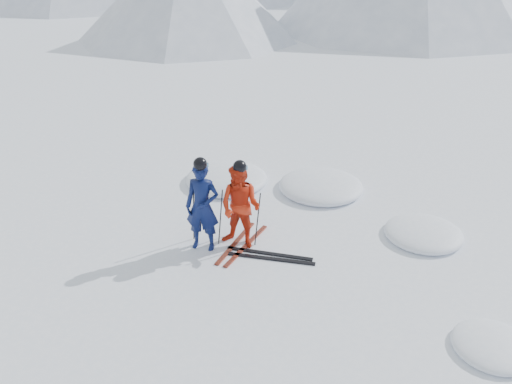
% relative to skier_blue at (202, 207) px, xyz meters
% --- Properties ---
extents(ground, '(160.00, 160.00, 0.00)m').
position_rel_skier_blue_xyz_m(ground, '(2.68, 0.16, -0.91)').
color(ground, white).
rests_on(ground, ground).
extents(skier_blue, '(0.74, 0.57, 1.82)m').
position_rel_skier_blue_xyz_m(skier_blue, '(0.00, 0.00, 0.00)').
color(skier_blue, '#0B1544').
rests_on(skier_blue, ground).
extents(skier_red, '(0.84, 0.66, 1.73)m').
position_rel_skier_blue_xyz_m(skier_red, '(0.62, 0.38, -0.05)').
color(skier_red, red).
rests_on(skier_red, ground).
extents(pole_blue_left, '(0.12, 0.09, 1.21)m').
position_rel_skier_blue_xyz_m(pole_blue_left, '(-0.30, 0.15, -0.30)').
color(pole_blue_left, black).
rests_on(pole_blue_left, ground).
extents(pole_blue_right, '(0.12, 0.07, 1.21)m').
position_rel_skier_blue_xyz_m(pole_blue_right, '(0.25, 0.25, -0.30)').
color(pole_blue_right, black).
rests_on(pole_blue_right, ground).
extents(pole_red_left, '(0.12, 0.09, 1.15)m').
position_rel_skier_blue_xyz_m(pole_red_left, '(0.32, 0.63, -0.33)').
color(pole_red_left, black).
rests_on(pole_red_left, ground).
extents(pole_red_right, '(0.12, 0.08, 1.15)m').
position_rel_skier_blue_xyz_m(pole_red_right, '(0.92, 0.53, -0.33)').
color(pole_red_right, black).
rests_on(pole_red_right, ground).
extents(ski_worn_left, '(0.14, 1.70, 0.03)m').
position_rel_skier_blue_xyz_m(ski_worn_left, '(0.50, 0.38, -0.90)').
color(ski_worn_left, black).
rests_on(ski_worn_left, ground).
extents(ski_worn_right, '(0.16, 1.70, 0.03)m').
position_rel_skier_blue_xyz_m(ski_worn_right, '(0.74, 0.38, -0.90)').
color(ski_worn_right, black).
rests_on(ski_worn_right, ground).
extents(ski_loose_a, '(1.69, 0.40, 0.03)m').
position_rel_skier_blue_xyz_m(ski_loose_a, '(1.28, 0.31, -0.90)').
color(ski_loose_a, black).
rests_on(ski_loose_a, ground).
extents(ski_loose_b, '(1.68, 0.46, 0.03)m').
position_rel_skier_blue_xyz_m(ski_loose_b, '(1.38, 0.16, -0.90)').
color(ski_loose_b, black).
rests_on(ski_loose_b, ground).
extents(snow_lumps, '(8.01, 5.69, 0.45)m').
position_rel_skier_blue_xyz_m(snow_lumps, '(1.27, 2.64, -0.91)').
color(snow_lumps, white).
rests_on(snow_lumps, ground).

